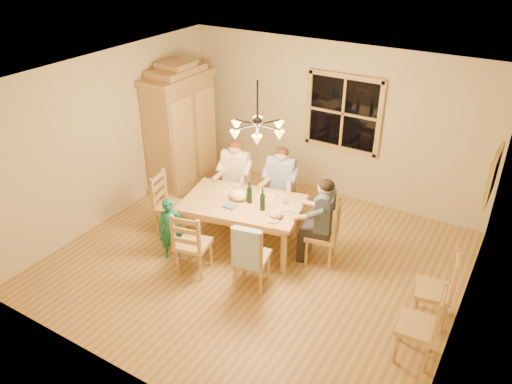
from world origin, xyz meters
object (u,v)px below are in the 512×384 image
Objects in this scene: armoire at (181,131)px; adult_woman at (235,169)px; chair_near_left at (194,253)px; chair_spare_back at (431,300)px; adult_plaid_man at (281,177)px; chair_far_right at (280,206)px; wine_bottle_b at (263,200)px; chandelier at (257,128)px; wine_bottle_a at (249,192)px; dining_table at (243,208)px; chair_end_right at (321,243)px; chair_near_right at (252,265)px; chair_spare_front at (415,336)px; chair_end_left at (172,214)px; chair_far_left at (236,198)px; child at (171,229)px; adult_slate_man at (324,211)px.

armoire is 1.51m from adult_woman.
armoire is 2.32× the size of chair_near_left.
chair_spare_back is (4.87, -1.32, -0.75)m from armoire.
chair_near_left is 1.13× the size of adult_plaid_man.
wine_bottle_b is at bearing 90.44° from chair_far_right.
chandelier is at bearing 90.04° from adult_plaid_man.
wine_bottle_a is 1.00× the size of wine_bottle_b.
dining_table is 1.93× the size of chair_end_right.
chair_near_right is 1.93m from adult_woman.
chair_far_right is at bearing 102.25° from wine_bottle_b.
chair_spare_front is (4.87, -2.02, -0.75)m from armoire.
chair_near_left is 1.12m from chair_end_left.
chair_far_left is 0.54m from adult_woman.
chair_end_left is 0.71m from child.
adult_woman is at bearing 63.43° from adult_slate_man.
chair_near_right is 1.12m from chair_end_right.
chair_near_left is 1.13× the size of adult_woman.
wine_bottle_a is (-0.50, 0.75, 0.62)m from chair_near_right.
chair_end_left is 3.00× the size of wine_bottle_b.
chair_end_right is at bearing 136.64° from adult_plaid_man.
chair_end_left is 1.13× the size of adult_plaid_man.
chair_near_left is at bearing -110.44° from wine_bottle_a.
chandelier is 0.78× the size of chair_far_left.
adult_woman is 1.00× the size of adult_slate_man.
armoire is 2.32× the size of chair_far_right.
adult_plaid_man is 1.19m from adult_slate_man.
adult_plaid_man is at bearing 79.42° from dining_table.
chair_spare_back is (2.75, -0.22, -0.62)m from wine_bottle_a.
chair_spare_back is at bearing -4.53° from wine_bottle_a.
adult_slate_man is (1.01, -0.62, 0.54)m from chair_far_right.
chair_far_left is 1.00× the size of chair_near_left.
chair_near_right is at bearing -67.35° from chandelier.
child is at bearing -154.57° from chandelier.
wine_bottle_b is at bearing 97.42° from adult_slate_man.
adult_woman is 2.65× the size of wine_bottle_b.
child is (-0.15, -1.50, -0.36)m from adult_woman.
wine_bottle_a is (-0.30, 0.29, -1.15)m from chandelier.
armoire is 5.10m from chair_spare_back.
chair_end_left is (-1.77, 0.47, 0.00)m from chair_near_right.
chair_near_left is (-0.42, -1.76, 0.00)m from chair_far_right.
chair_near_left is 1.00× the size of chair_spare_front.
adult_plaid_man reaches higher than wine_bottle_b.
chair_far_left is 1.00× the size of chair_spare_back.
chair_far_left is 1.12m from chair_end_left.
chair_near_left is (-0.26, -0.89, -0.35)m from dining_table.
armoire reaches higher than chair_spare_back.
chair_far_right is 1.81m from chair_near_left.
chair_spare_front is 0.70m from chair_spare_back.
chandelier is at bearing 78.27° from chair_end_left.
adult_plaid_man is (-0.00, 0.00, 0.54)m from chair_far_right.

